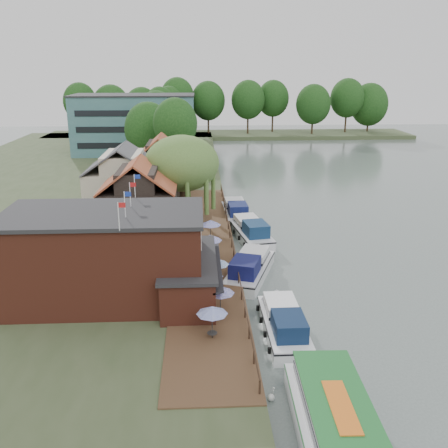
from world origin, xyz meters
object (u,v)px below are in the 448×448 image
object	(u,v)px
umbrella_1	(220,301)
umbrella_2	(208,284)
cottage_b	(124,180)
cottage_c	(161,166)
hotel_block	(135,124)
umbrella_3	(216,271)
umbrella_6	(211,231)
cruiser_3	(236,209)
willow	(182,180)
umbrella_5	(210,247)
cruiser_1	(250,265)
swan	(271,397)
tour_boat	(343,441)
pub	(131,255)
cruiser_2	(251,228)
umbrella_0	(212,322)
umbrella_4	(208,258)
cottage_a	(139,200)
cruiser_0	(284,320)

from	to	relation	value
umbrella_1	umbrella_2	size ratio (longest dim) A/B	0.98
cottage_b	cottage_c	world-z (taller)	same
hotel_block	umbrella_3	size ratio (longest dim) A/B	10.69
hotel_block	cottage_b	xyz separation A→B (m)	(4.00, -46.00, -1.90)
umbrella_6	cruiser_3	distance (m)	12.35
willow	umbrella_5	distance (m)	12.84
cruiser_1	swan	world-z (taller)	cruiser_1
umbrella_5	cruiser_1	distance (m)	4.44
umbrella_5	swan	xyz separation A→B (m)	(3.09, -20.28, -2.07)
cottage_b	umbrella_3	bearing A→B (deg)	-64.89
umbrella_3	tour_boat	distance (m)	20.17
cruiser_1	tour_boat	world-z (taller)	tour_boat
pub	cottage_b	distance (m)	25.33
willow	tour_boat	distance (m)	38.68
umbrella_3	cruiser_3	distance (m)	22.99
tour_boat	umbrella_5	bearing A→B (deg)	104.52
hotel_block	swan	size ratio (longest dim) A/B	57.73
cruiser_2	cruiser_3	world-z (taller)	cruiser_2
umbrella_0	umbrella_3	xyz separation A→B (m)	(0.59, 8.74, 0.00)
pub	tour_boat	size ratio (longest dim) A/B	1.44
umbrella_0	umbrella_1	xyz separation A→B (m)	(0.70, 3.17, 0.00)
cottage_b	cruiser_2	bearing A→B (deg)	-28.96
umbrella_1	cottage_b	bearing A→B (deg)	110.86
hotel_block	umbrella_1	bearing A→B (deg)	-78.71
umbrella_5	swan	distance (m)	20.62
umbrella_4	cottage_c	bearing A→B (deg)	102.06
hotel_block	umbrella_5	world-z (taller)	hotel_block
umbrella_5	umbrella_6	size ratio (longest dim) A/B	1.00
cottage_a	willow	bearing A→B (deg)	48.01
cottage_a	umbrella_3	size ratio (longest dim) A/B	3.62
umbrella_6	cruiser_0	bearing A→B (deg)	-74.37
pub	umbrella_4	size ratio (longest dim) A/B	8.42
hotel_block	cottage_c	bearing A→B (deg)	-77.80
umbrella_5	cruiser_3	world-z (taller)	umbrella_5
umbrella_3	willow	bearing A→B (deg)	100.31
cruiser_0	cruiser_2	size ratio (longest dim) A/B	0.94
umbrella_6	cottage_c	bearing A→B (deg)	107.34
cruiser_1	cottage_b	bearing A→B (deg)	144.93
umbrella_2	umbrella_5	bearing A→B (deg)	87.55
pub	umbrella_0	world-z (taller)	pub
umbrella_0	umbrella_1	bearing A→B (deg)	77.61
cruiser_1	swan	bearing A→B (deg)	-72.90
swan	umbrella_1	bearing A→B (deg)	106.95
umbrella_2	cruiser_1	world-z (taller)	umbrella_2
umbrella_2	umbrella_0	bearing A→B (deg)	-88.69
umbrella_3	cruiser_1	distance (m)	5.08
umbrella_0	cruiser_1	distance (m)	13.12
cottage_c	cruiser_1	xyz separation A→B (m)	(10.03, -28.22, -3.98)
pub	umbrella_5	bearing A→B (deg)	51.73
umbrella_1	umbrella_4	xyz separation A→B (m)	(-0.73, 8.76, 0.00)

